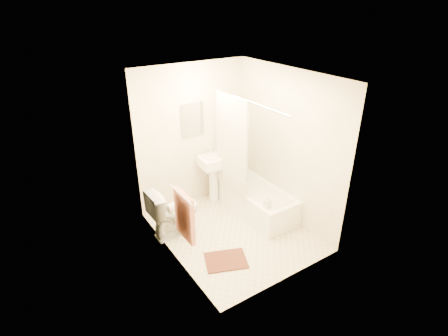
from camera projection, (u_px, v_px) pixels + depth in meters
floor at (233, 232)px, 5.43m from camera, size 2.40×2.40×0.00m
ceiling at (235, 75)px, 4.37m from camera, size 2.40×2.40×0.00m
wall_back at (193, 136)px, 5.80m from camera, size 2.00×0.02×2.40m
wall_left at (169, 180)px, 4.41m from camera, size 0.02×2.40×2.40m
wall_right at (287, 147)px, 5.39m from camera, size 0.02×2.40×2.40m
mirror at (193, 119)px, 5.65m from camera, size 0.40×0.03×0.55m
curtain_rod at (248, 101)px, 4.77m from camera, size 0.03×1.70×0.03m
shower_curtain at (231, 145)px, 5.41m from camera, size 0.04×0.80×1.55m
towel_bar at (181, 194)px, 4.28m from camera, size 0.02×0.60×0.02m
towel at (184, 216)px, 4.44m from camera, size 0.06×0.45×0.66m
toilet_paper at (172, 208)px, 4.75m from camera, size 0.11×0.12×0.12m
toilet at (174, 212)px, 5.24m from camera, size 0.79×0.45×0.76m
sink at (214, 177)px, 6.05m from camera, size 0.51×0.42×0.94m
bathtub at (255, 199)px, 5.88m from camera, size 0.67×1.52×0.43m
bath_mat at (226, 260)px, 4.82m from camera, size 0.68×0.60×0.02m
soap_bottle at (268, 202)px, 5.22m from camera, size 0.09×0.10×0.20m
scrub_brush at (243, 177)px, 6.10m from camera, size 0.09×0.23×0.04m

